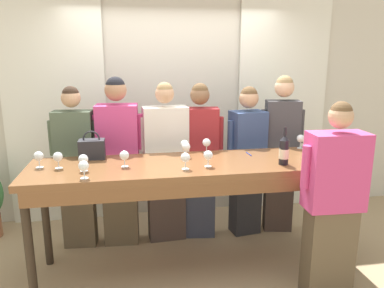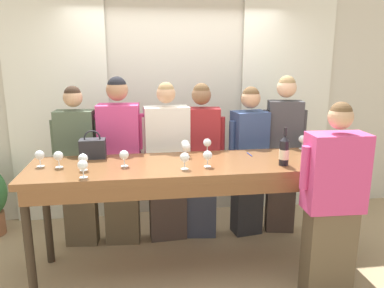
# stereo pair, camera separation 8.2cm
# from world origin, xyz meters

# --- Properties ---
(ground_plane) EXTENTS (18.00, 18.00, 0.00)m
(ground_plane) POSITION_xyz_m (0.00, 0.00, 0.00)
(ground_plane) COLOR tan
(wall_back) EXTENTS (12.00, 0.06, 2.80)m
(wall_back) POSITION_xyz_m (0.00, 1.39, 1.40)
(wall_back) COLOR beige
(wall_back) RESTS_ON ground_plane
(curtain_panel_left) EXTENTS (1.14, 0.03, 2.69)m
(curtain_panel_left) POSITION_xyz_m (-1.37, 1.33, 1.34)
(curtain_panel_left) COLOR white
(curtain_panel_left) RESTS_ON ground_plane
(curtain_panel_right) EXTENTS (1.14, 0.03, 2.69)m
(curtain_panel_right) POSITION_xyz_m (1.37, 1.33, 1.34)
(curtain_panel_right) COLOR white
(curtain_panel_right) RESTS_ON ground_plane
(tasting_bar) EXTENTS (2.86, 0.77, 1.04)m
(tasting_bar) POSITION_xyz_m (0.00, -0.02, 0.94)
(tasting_bar) COLOR brown
(tasting_bar) RESTS_ON ground_plane
(wine_bottle) EXTENTS (0.08, 0.08, 0.33)m
(wine_bottle) POSITION_xyz_m (0.76, -0.19, 1.16)
(wine_bottle) COLOR black
(wine_bottle) RESTS_ON tasting_bar
(handbag) EXTENTS (0.23, 0.15, 0.26)m
(handbag) POSITION_xyz_m (-0.89, 0.29, 1.13)
(handbag) COLOR #232328
(handbag) RESTS_ON tasting_bar
(wine_glass_front_left) EXTENTS (0.08, 0.08, 0.14)m
(wine_glass_front_left) POSITION_xyz_m (-0.60, -0.03, 1.14)
(wine_glass_front_left) COLOR white
(wine_glass_front_left) RESTS_ON tasting_bar
(wine_glass_front_mid) EXTENTS (0.08, 0.08, 0.14)m
(wine_glass_front_mid) POSITION_xyz_m (0.10, -0.14, 1.14)
(wine_glass_front_mid) COLOR white
(wine_glass_front_mid) RESTS_ON tasting_bar
(wine_glass_front_right) EXTENTS (0.08, 0.08, 0.14)m
(wine_glass_front_right) POSITION_xyz_m (1.16, 0.33, 1.14)
(wine_glass_front_right) COLOR white
(wine_glass_front_right) RESTS_ON tasting_bar
(wine_glass_center_left) EXTENTS (0.08, 0.08, 0.14)m
(wine_glass_center_left) POSITION_xyz_m (-1.14, 0.02, 1.14)
(wine_glass_center_left) COLOR white
(wine_glass_center_left) RESTS_ON tasting_bar
(wine_glass_center_mid) EXTENTS (0.08, 0.08, 0.14)m
(wine_glass_center_mid) POSITION_xyz_m (-0.93, -0.09, 1.14)
(wine_glass_center_mid) COLOR white
(wine_glass_center_mid) RESTS_ON tasting_bar
(wine_glass_center_right) EXTENTS (0.08, 0.08, 0.14)m
(wine_glass_center_right) POSITION_xyz_m (-0.04, 0.28, 1.14)
(wine_glass_center_right) COLOR white
(wine_glass_center_right) RESTS_ON tasting_bar
(wine_glass_back_left) EXTENTS (0.08, 0.08, 0.14)m
(wine_glass_back_left) POSITION_xyz_m (1.32, 0.13, 1.13)
(wine_glass_back_left) COLOR white
(wine_glass_back_left) RESTS_ON tasting_bar
(wine_glass_back_mid) EXTENTS (0.08, 0.08, 0.14)m
(wine_glass_back_mid) POSITION_xyz_m (-0.10, -0.18, 1.13)
(wine_glass_back_mid) COLOR white
(wine_glass_back_mid) RESTS_ON tasting_bar
(wine_glass_back_right) EXTENTS (0.08, 0.08, 0.14)m
(wine_glass_back_right) POSITION_xyz_m (-0.04, 0.18, 1.14)
(wine_glass_back_right) COLOR white
(wine_glass_back_right) RESTS_ON tasting_bar
(wine_glass_near_host) EXTENTS (0.08, 0.08, 0.14)m
(wine_glass_near_host) POSITION_xyz_m (-1.31, 0.07, 1.14)
(wine_glass_near_host) COLOR white
(wine_glass_near_host) RESTS_ON tasting_bar
(wine_glass_by_bottle) EXTENTS (0.08, 0.08, 0.14)m
(wine_glass_by_bottle) POSITION_xyz_m (0.19, 0.32, 1.14)
(wine_glass_by_bottle) COLOR white
(wine_glass_by_bottle) RESTS_ON tasting_bar
(wine_glass_by_handbag) EXTENTS (0.08, 0.08, 0.14)m
(wine_glass_by_handbag) POSITION_xyz_m (-0.90, -0.29, 1.14)
(wine_glass_by_handbag) COLOR white
(wine_glass_by_handbag) RESTS_ON tasting_bar
(pen) EXTENTS (0.02, 0.13, 0.01)m
(pen) POSITION_xyz_m (0.57, 0.18, 1.04)
(pen) COLOR #193399
(pen) RESTS_ON tasting_bar
(guest_olive_jacket) EXTENTS (0.50, 0.24, 1.67)m
(guest_olive_jacket) POSITION_xyz_m (-1.10, 0.65, 0.87)
(guest_olive_jacket) COLOR brown
(guest_olive_jacket) RESTS_ON ground_plane
(guest_pink_top) EXTENTS (0.53, 0.30, 1.76)m
(guest_pink_top) POSITION_xyz_m (-0.67, 0.65, 0.90)
(guest_pink_top) COLOR brown
(guest_pink_top) RESTS_ON ground_plane
(guest_cream_sweater) EXTENTS (0.57, 0.26, 1.70)m
(guest_cream_sweater) POSITION_xyz_m (-0.18, 0.65, 0.86)
(guest_cream_sweater) COLOR #473833
(guest_cream_sweater) RESTS_ON ground_plane
(guest_striped_shirt) EXTENTS (0.51, 0.25, 1.69)m
(guest_striped_shirt) POSITION_xyz_m (0.18, 0.65, 0.88)
(guest_striped_shirt) COLOR #383D51
(guest_striped_shirt) RESTS_ON ground_plane
(guest_navy_coat) EXTENTS (0.47, 0.31, 1.65)m
(guest_navy_coat) POSITION_xyz_m (0.70, 0.65, 0.85)
(guest_navy_coat) COLOR #28282D
(guest_navy_coat) RESTS_ON ground_plane
(guest_beige_cap) EXTENTS (0.48, 0.28, 1.76)m
(guest_beige_cap) POSITION_xyz_m (1.09, 0.65, 0.93)
(guest_beige_cap) COLOR #473833
(guest_beige_cap) RESTS_ON ground_plane
(host_pouring) EXTENTS (0.57, 0.26, 1.63)m
(host_pouring) POSITION_xyz_m (1.02, -0.58, 0.82)
(host_pouring) COLOR brown
(host_pouring) RESTS_ON ground_plane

